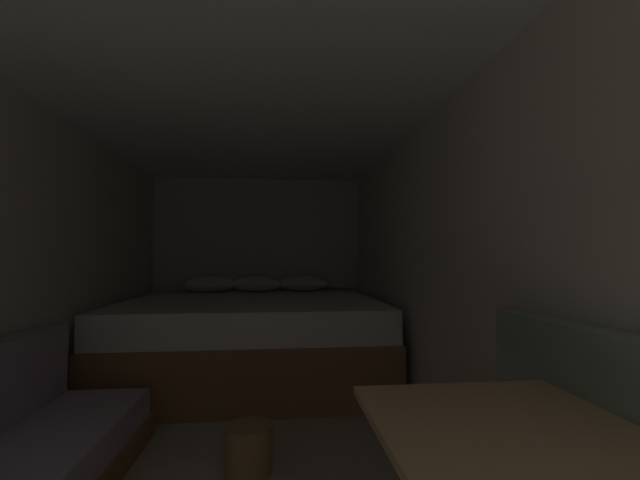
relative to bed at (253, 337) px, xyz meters
name	(u,v)px	position (x,y,z in m)	size (l,w,h in m)	color
ground_plane	(235,467)	(0.00, -1.63, -0.38)	(7.28, 7.28, 0.00)	#A39984
wall_back	(259,265)	(0.00, 1.04, 0.66)	(2.56, 0.05, 2.09)	beige
wall_right	(453,274)	(1.26, -1.63, 0.66)	(0.05, 5.28, 2.09)	beige
ceiling_slab	(238,86)	(0.00, -1.63, 1.73)	(2.56, 5.28, 0.05)	white
bed	(253,337)	(0.00, 0.00, 0.00)	(2.34, 1.97, 0.93)	olive
dinette_table	(502,466)	(0.79, -2.95, 0.24)	(0.64, 0.61, 0.74)	tan
wicker_basket	(249,449)	(0.08, -1.70, -0.26)	(0.25, 0.25, 0.25)	olive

